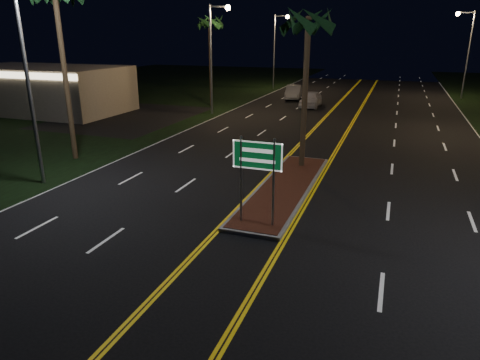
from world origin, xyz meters
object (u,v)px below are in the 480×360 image
at_px(median_island, 285,188).
at_px(palm_left_far, 210,22).
at_px(car_near, 311,98).
at_px(commercial_building, 42,89).
at_px(streetlight_left_far, 277,43).
at_px(palm_median, 308,21).
at_px(highway_sign, 257,164).
at_px(streetlight_left_mid, 215,47).
at_px(car_far, 294,91).
at_px(streetlight_left_near, 31,59).
at_px(streetlight_right_far, 466,45).

distance_m(median_island, palm_left_far, 25.76).
height_order(palm_left_far, car_near, palm_left_far).
xyz_separation_m(commercial_building, streetlight_left_far, (15.39, 24.01, 3.65)).
relative_size(streetlight_left_far, palm_median, 1.08).
bearing_deg(highway_sign, streetlight_left_mid, 116.59).
bearing_deg(palm_median, streetlight_left_mid, 128.17).
bearing_deg(car_near, commercial_building, -155.72).
height_order(commercial_building, car_far, commercial_building).
relative_size(streetlight_left_mid, car_near, 1.72).
relative_size(palm_median, car_near, 1.58).
relative_size(streetlight_left_near, car_far, 1.76).
height_order(commercial_building, streetlight_right_far, streetlight_right_far).
bearing_deg(median_island, streetlight_right_far, 73.13).
xyz_separation_m(streetlight_left_far, palm_left_far, (-2.19, -16.00, 2.09)).
bearing_deg(car_far, palm_left_far, -139.28).
relative_size(streetlight_left_mid, palm_left_far, 1.02).
bearing_deg(streetlight_right_far, commercial_building, -148.99).
bearing_deg(highway_sign, commercial_building, 146.52).
xyz_separation_m(commercial_building, streetlight_left_mid, (15.39, 4.01, 3.65)).
distance_m(palm_median, car_far, 26.56).
relative_size(highway_sign, streetlight_left_near, 0.36).
bearing_deg(streetlight_left_near, palm_median, 31.49).
xyz_separation_m(car_near, car_far, (-2.81, 4.78, -0.02)).
height_order(streetlight_left_far, car_far, streetlight_left_far).
xyz_separation_m(commercial_building, palm_left_far, (13.20, 8.01, 5.74)).
relative_size(streetlight_right_far, palm_median, 1.08).
bearing_deg(palm_median, streetlight_right_far, 71.38).
distance_m(median_island, highway_sign, 4.80).
relative_size(streetlight_right_far, car_far, 1.76).
bearing_deg(median_island, highway_sign, -90.00).
relative_size(palm_median, car_far, 1.63).
height_order(streetlight_right_far, palm_median, streetlight_right_far).
xyz_separation_m(highway_sign, streetlight_left_near, (-10.61, 1.20, 3.25)).
height_order(commercial_building, streetlight_left_far, streetlight_left_far).
height_order(streetlight_right_far, palm_left_far, streetlight_right_far).
bearing_deg(streetlight_left_near, commercial_building, 133.90).
bearing_deg(streetlight_right_far, streetlight_left_far, 174.62).
xyz_separation_m(streetlight_right_far, car_near, (-14.11, -11.29, -4.78)).
bearing_deg(highway_sign, streetlight_left_far, 104.44).
xyz_separation_m(streetlight_left_far, streetlight_right_far, (21.23, -2.00, 0.00)).
relative_size(median_island, streetlight_left_mid, 1.14).
height_order(palm_median, car_near, palm_median).
bearing_deg(streetlight_right_far, streetlight_left_mid, -139.70).
bearing_deg(streetlight_left_mid, streetlight_right_far, 40.30).
bearing_deg(median_island, car_near, 98.40).
bearing_deg(palm_median, streetlight_left_near, -148.51).
distance_m(highway_sign, car_near, 28.17).
height_order(median_island, car_far, car_far).
height_order(commercial_building, palm_median, palm_median).
bearing_deg(streetlight_left_far, palm_median, -72.42).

